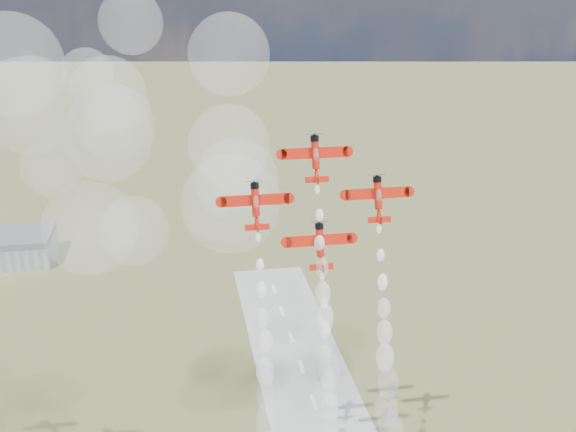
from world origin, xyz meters
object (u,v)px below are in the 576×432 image
Objects in this scene: plane_right at (378,198)px; plane_slot at (320,245)px; plane_lead at (316,157)px; plane_left at (256,205)px.

plane_right reaches higher than plane_slot.
plane_lead is 15.14m from plane_right.
plane_lead is at bearing 90.00° from plane_slot.
plane_left and plane_right have the same top height.
plane_right is at bearing -12.37° from plane_lead.
plane_left is 24.81m from plane_right.
plane_right is at bearing 0.00° from plane_left.
plane_lead is 17.37m from plane_slot.
plane_lead reaches higher than plane_right.
plane_left is 1.00× the size of plane_slot.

